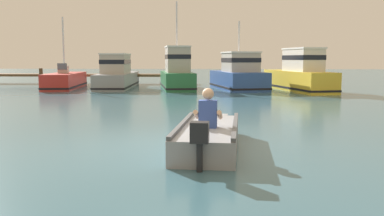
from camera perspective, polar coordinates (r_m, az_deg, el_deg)
ground_plane at (r=8.26m, az=-3.67°, el=-5.26°), size 120.00×120.00×0.00m
wooden_dock at (r=29.38m, az=-15.36°, el=4.44°), size 15.34×1.64×1.13m
rowboat_with_person at (r=8.01m, az=2.35°, el=-3.81°), size 1.31×3.72×1.19m
moored_boat_red at (r=25.24m, az=-17.21°, el=3.63°), size 2.26×5.58×4.11m
moored_boat_grey at (r=25.01m, az=-10.35°, el=4.53°), size 2.29×6.94×2.04m
moored_boat_green at (r=23.53m, az=-2.10°, el=4.86°), size 2.58×5.53×4.92m
moored_boat_blue at (r=23.38m, az=6.49°, el=4.55°), size 3.28×5.52×3.81m
moored_boat_yellow at (r=23.00m, az=14.67°, el=4.49°), size 3.05×6.50×2.30m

